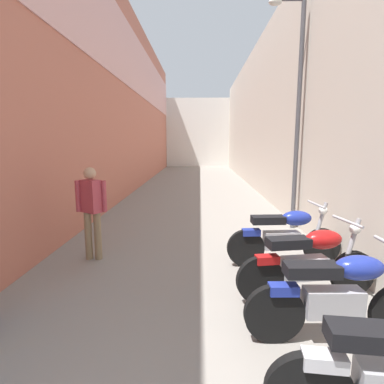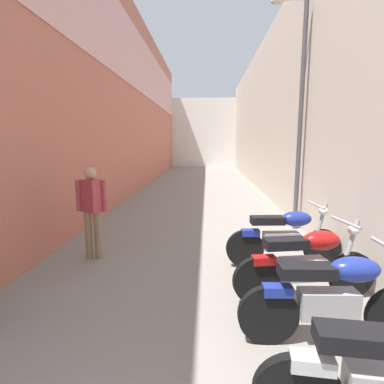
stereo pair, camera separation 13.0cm
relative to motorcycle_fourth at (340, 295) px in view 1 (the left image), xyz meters
The scene contains 9 objects.
ground_plane 7.31m from the motorcycle_fourth, 102.22° to the left, with size 41.81×41.81×0.00m, color gray.
building_left 10.49m from the motorcycle_fourth, 114.91° to the left, with size 0.45×25.81×7.13m.
building_right 9.52m from the motorcycle_fourth, 82.88° to the left, with size 0.45×25.81×5.98m.
building_far_end 23.18m from the motorcycle_fourth, 93.83° to the left, with size 7.97×2.00×5.36m, color silver.
motorcycle_fourth is the anchor object (origin of this frame).
motorcycle_fifth 0.85m from the motorcycle_fourth, 90.01° to the left, with size 1.84×0.58×1.04m.
motorcycle_sixth 1.95m from the motorcycle_fourth, 90.00° to the left, with size 1.85×0.58×1.04m.
pedestrian_further_down 3.85m from the motorcycle_fourth, 146.01° to the left, with size 0.52×0.35×1.57m.
street_lamp 4.87m from the motorcycle_fourth, 80.45° to the left, with size 0.79×0.18×4.96m.
Camera 1 is at (0.17, 0.92, 1.98)m, focal length 28.96 mm.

